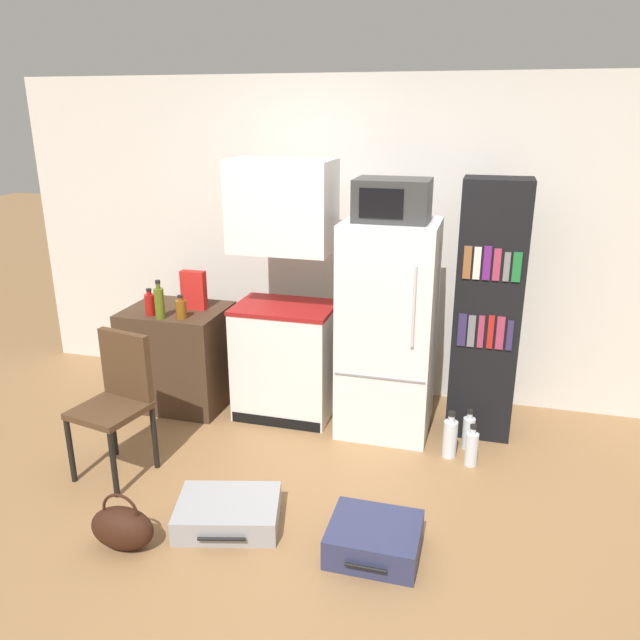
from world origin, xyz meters
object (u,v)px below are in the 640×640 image
(water_bottle_middle, at_px, (472,448))
(bookshelf, at_px, (487,312))
(bottle_olive_oil, at_px, (159,303))
(bowl, at_px, (154,299))
(microwave, at_px, (392,200))
(handbag, at_px, (122,527))
(water_bottle_front, at_px, (468,432))
(side_table, at_px, (179,356))
(bottle_amber_beer, at_px, (181,309))
(suitcase_small_flat, at_px, (228,513))
(cereal_box, at_px, (194,290))
(water_bottle_back, at_px, (450,438))
(chair, at_px, (118,392))
(bottle_ketchup_red, at_px, (150,304))
(suitcase_large_flat, at_px, (374,539))
(kitchen_hutch, at_px, (284,304))
(refrigerator, at_px, (388,329))

(water_bottle_middle, bearing_deg, bookshelf, 87.13)
(bottle_olive_oil, distance_m, bowl, 0.47)
(microwave, bearing_deg, handbag, -123.50)
(water_bottle_front, bearing_deg, side_table, 176.56)
(bowl, height_order, water_bottle_front, bowl)
(bottle_amber_beer, relative_size, suitcase_small_flat, 0.27)
(cereal_box, distance_m, water_bottle_back, 2.18)
(chair, bearing_deg, bottle_ketchup_red, 115.78)
(bowl, height_order, water_bottle_back, bowl)
(bowl, distance_m, suitcase_large_flat, 2.68)
(water_bottle_front, bearing_deg, chair, -158.54)
(bookshelf, xyz_separation_m, water_bottle_front, (-0.06, -0.28, -0.79))
(suitcase_small_flat, xyz_separation_m, water_bottle_back, (1.16, 1.08, 0.07))
(bottle_olive_oil, bearing_deg, bottle_amber_beer, 15.43)
(cereal_box, relative_size, chair, 0.32)
(kitchen_hutch, xyz_separation_m, suitcase_small_flat, (0.12, -1.41, -0.81))
(bottle_amber_beer, xyz_separation_m, suitcase_small_flat, (0.83, -1.16, -0.79))
(microwave, relative_size, water_bottle_front, 1.68)
(cereal_box, height_order, water_bottle_back, cereal_box)
(refrigerator, relative_size, chair, 1.67)
(handbag, xyz_separation_m, water_bottle_front, (1.75, 1.56, -0.00))
(chair, bearing_deg, cereal_box, 98.91)
(bookshelf, distance_m, water_bottle_front, 0.84)
(bookshelf, relative_size, suitcase_small_flat, 2.77)
(bowl, distance_m, suitcase_small_flat, 2.08)
(bottle_ketchup_red, relative_size, chair, 0.22)
(kitchen_hutch, bearing_deg, bottle_olive_oil, -161.54)
(microwave, relative_size, bowl, 3.80)
(refrigerator, bearing_deg, water_bottle_back, -30.89)
(kitchen_hutch, bearing_deg, suitcase_small_flat, -85.27)
(side_table, relative_size, bookshelf, 0.43)
(water_bottle_front, bearing_deg, kitchen_hutch, 172.41)
(handbag, height_order, water_bottle_back, water_bottle_back)
(side_table, xyz_separation_m, bottle_amber_beer, (0.16, -0.20, 0.47))
(bottle_ketchup_red, distance_m, bowl, 0.36)
(refrigerator, bearing_deg, bottle_amber_beer, -171.93)
(handbag, bearing_deg, kitchen_hutch, 78.65)
(bottle_amber_beer, distance_m, cereal_box, 0.25)
(handbag, xyz_separation_m, water_bottle_middle, (1.78, 1.34, -0.00))
(bottle_olive_oil, bearing_deg, chair, -83.12)
(bowl, relative_size, water_bottle_front, 0.44)
(microwave, relative_size, water_bottle_back, 1.46)
(suitcase_small_flat, bearing_deg, cereal_box, 106.66)
(bottle_olive_oil, xyz_separation_m, water_bottle_back, (2.14, -0.04, -0.77))
(bookshelf, relative_size, bottle_ketchup_red, 9.01)
(bookshelf, relative_size, chair, 1.98)
(bookshelf, xyz_separation_m, water_bottle_back, (-0.17, -0.43, -0.78))
(cereal_box, xyz_separation_m, suitcase_large_flat, (1.69, -1.42, -0.85))
(suitcase_small_flat, bearing_deg, kitchen_hutch, 80.36)
(microwave, distance_m, water_bottle_front, 1.68)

